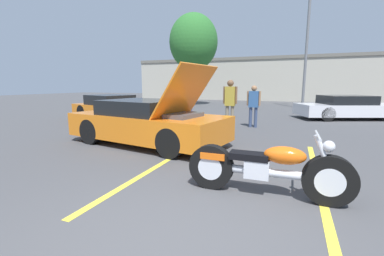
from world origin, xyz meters
The scene contains 13 objects.
ground_plane centered at (0.00, 0.00, 0.00)m, with size 80.00×80.00×0.00m, color #474749.
parking_stripe_foreground centered at (-1.43, 2.60, 0.00)m, with size 0.12×5.25×0.01m, color yellow.
parking_stripe_middle centered at (1.56, 2.60, 0.00)m, with size 0.12×5.25×0.01m, color yellow.
far_building centered at (0.00, 26.61, 2.34)m, with size 32.00×4.20×4.40m.
light_pole centered at (1.73, 17.41, 4.38)m, with size 1.21×0.28×7.99m.
tree_background centered at (-6.46, 17.18, 4.88)m, with size 3.74×3.74×7.05m.
motorcycle centered at (0.76, 1.64, 0.42)m, with size 2.39×0.70×0.99m.
show_car_hood_open centered at (-2.64, 3.94, 0.62)m, with size 4.68×2.58×2.12m.
parked_car_left_row centered at (-6.63, 7.37, 0.57)m, with size 4.45×2.85×1.18m.
parked_car_right_row centered at (3.54, 12.09, 0.55)m, with size 5.07×3.50×1.13m.
spectator_near_motorcycle centered at (-0.35, 7.92, 0.95)m, with size 0.52×0.21×1.61m.
spectator_by_show_car centered at (-1.08, 7.10, 1.09)m, with size 0.52×0.24×1.82m.
spectator_midground centered at (-3.80, 9.78, 1.09)m, with size 0.52×0.24×1.81m.
Camera 1 is at (1.09, -2.14, 1.65)m, focal length 24.00 mm.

